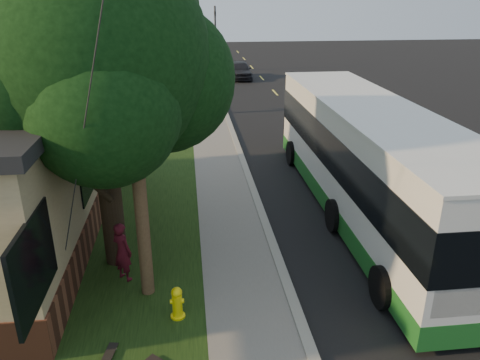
% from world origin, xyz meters
% --- Properties ---
extents(ground, '(120.00, 120.00, 0.00)m').
position_xyz_m(ground, '(0.00, 0.00, 0.00)').
color(ground, black).
rests_on(ground, ground).
extents(road, '(8.00, 80.00, 0.01)m').
position_xyz_m(road, '(4.00, 10.00, 0.01)').
color(road, black).
rests_on(road, ground).
extents(curb, '(0.25, 80.00, 0.12)m').
position_xyz_m(curb, '(0.00, 10.00, 0.06)').
color(curb, gray).
rests_on(curb, ground).
extents(sidewalk, '(2.00, 80.00, 0.08)m').
position_xyz_m(sidewalk, '(-1.00, 10.00, 0.04)').
color(sidewalk, slate).
rests_on(sidewalk, ground).
extents(grass_verge, '(5.00, 80.00, 0.07)m').
position_xyz_m(grass_verge, '(-4.50, 10.00, 0.04)').
color(grass_verge, black).
rests_on(grass_verge, ground).
extents(fire_hydrant, '(0.32, 0.32, 0.74)m').
position_xyz_m(fire_hydrant, '(-2.60, 0.00, 0.43)').
color(fire_hydrant, yellow).
rests_on(fire_hydrant, grass_verge).
extents(utility_pole, '(2.86, 3.21, 9.07)m').
position_xyz_m(utility_pole, '(-3.31, 0.99, 4.63)').
color(utility_pole, '#473321').
rests_on(utility_pole, ground).
extents(leafy_tree, '(6.30, 6.00, 7.80)m').
position_xyz_m(leafy_tree, '(-4.17, 2.65, 5.17)').
color(leafy_tree, black).
rests_on(leafy_tree, grass_verge).
extents(bare_tree_near, '(1.38, 1.21, 4.31)m').
position_xyz_m(bare_tree_near, '(-3.50, 18.00, 2.15)').
color(bare_tree_near, black).
rests_on(bare_tree_near, grass_verge).
extents(bare_tree_far, '(1.38, 1.21, 4.03)m').
position_xyz_m(bare_tree_far, '(-3.00, 30.00, 2.00)').
color(bare_tree_far, black).
rests_on(bare_tree_far, grass_verge).
extents(traffic_signal, '(0.18, 0.22, 5.50)m').
position_xyz_m(traffic_signal, '(0.50, 34.00, 3.16)').
color(traffic_signal, '#2D2D30').
rests_on(traffic_signal, ground).
extents(transit_bus, '(2.97, 12.86, 3.48)m').
position_xyz_m(transit_bus, '(3.31, 4.64, 1.85)').
color(transit_bus, silver).
rests_on(transit_bus, ground).
extents(skateboarder, '(0.66, 0.64, 1.52)m').
position_xyz_m(skateboarder, '(-3.90, 1.62, 0.83)').
color(skateboarder, '#4E0F1C').
rests_on(skateboarder, grass_verge).
extents(skateboard_main, '(0.32, 0.77, 0.07)m').
position_xyz_m(skateboard_main, '(-3.92, -1.12, 0.12)').
color(skateboard_main, black).
rests_on(skateboard_main, grass_verge).
extents(distant_car, '(1.69, 4.16, 1.42)m').
position_xyz_m(distant_car, '(2.20, 29.89, 0.71)').
color(distant_car, black).
rests_on(distant_car, ground).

